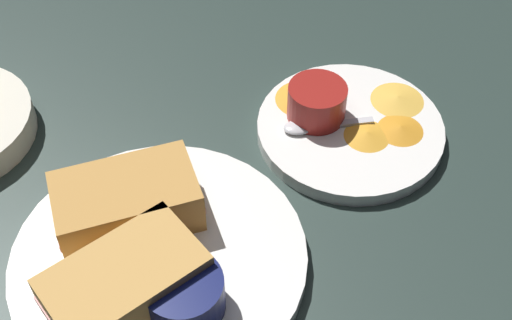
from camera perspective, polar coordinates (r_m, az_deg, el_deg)
The scene contains 10 objects.
ground_plane at distance 70.27cm, azimuth -7.53°, elevation -3.39°, with size 110.00×110.00×3.00cm, color #283833.
plate_sandwich_main at distance 63.25cm, azimuth -8.15°, elevation -8.25°, with size 27.20×27.20×1.60cm, color white.
sandwich_half_near at distance 63.64cm, azimuth -10.86°, elevation -3.47°, with size 13.38×7.83×4.80cm.
sandwich_half_far at distance 58.38cm, azimuth -10.96°, elevation -10.29°, with size 14.82×11.43×4.80cm.
ramekin_dark_sauce at distance 57.60cm, azimuth -6.12°, elevation -11.16°, with size 6.89×6.89×3.85cm.
spoon_by_dark_ramekin at distance 62.06cm, azimuth -6.66°, elevation -7.69°, with size 2.88×9.96×0.80cm.
plate_chips_companion at distance 74.03cm, azimuth 7.95°, elevation 2.57°, with size 20.21×20.21×1.60cm, color white.
ramekin_light_gravy at distance 72.55cm, azimuth 5.17°, elevation 4.98°, with size 6.33×6.33×3.98cm.
spoon_by_gravy_ramekin at distance 72.25cm, azimuth 4.61°, elevation 2.86°, with size 9.95×3.36×0.80cm.
plantain_chip_scatter at distance 74.77cm, azimuth 8.93°, elevation 4.16°, with size 18.41×15.92×0.60cm.
Camera 1 is at (-6.10, -44.27, 52.73)cm, focal length 47.27 mm.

